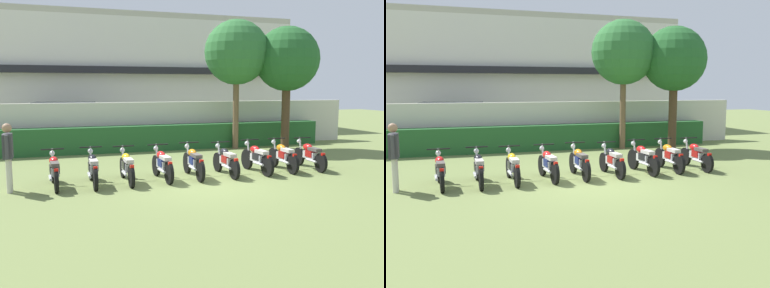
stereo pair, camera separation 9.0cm
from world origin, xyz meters
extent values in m
plane|color=olive|center=(0.00, 0.00, 0.00)|extent=(60.00, 60.00, 0.00)
cube|color=silver|center=(0.00, 15.55, 3.13)|extent=(20.04, 6.00, 6.26)
cube|color=black|center=(0.00, 12.30, 3.44)|extent=(16.83, 0.50, 0.36)
cube|color=#B2AD9E|center=(0.00, 15.55, 6.41)|extent=(20.04, 6.00, 0.30)
cube|color=beige|center=(0.00, 7.18, 0.97)|extent=(19.03, 0.30, 1.94)
cube|color=#235628|center=(0.00, 6.48, 0.51)|extent=(15.23, 0.70, 1.02)
cube|color=#9EA3A8|center=(-2.97, 9.87, 0.74)|extent=(4.71, 2.45, 1.00)
cube|color=#2D333D|center=(-3.17, 9.89, 1.57)|extent=(2.91, 2.06, 0.65)
cylinder|color=black|center=(-1.28, 10.57, 0.34)|extent=(0.70, 0.31, 0.68)
cylinder|color=black|center=(-1.54, 8.73, 0.34)|extent=(0.70, 0.31, 0.68)
cylinder|color=black|center=(-4.40, 11.00, 0.34)|extent=(0.70, 0.31, 0.68)
cylinder|color=black|center=(-4.66, 9.17, 0.34)|extent=(0.70, 0.31, 0.68)
cylinder|color=brown|center=(3.50, 5.86, 1.53)|extent=(0.24, 0.24, 3.05)
sphere|color=#2D6B33|center=(3.50, 5.86, 3.98)|extent=(2.65, 2.65, 2.65)
cylinder|color=#4C3823|center=(5.50, 5.25, 1.40)|extent=(0.34, 0.34, 2.79)
sphere|color=#235B28|center=(5.50, 5.25, 3.72)|extent=(2.65, 2.65, 2.65)
cylinder|color=black|center=(-3.89, 1.51, 0.30)|extent=(0.11, 0.60, 0.60)
cylinder|color=black|center=(-3.84, 0.25, 0.30)|extent=(0.11, 0.60, 0.60)
cube|color=silver|center=(-3.86, 0.83, 0.45)|extent=(0.22, 0.61, 0.22)
ellipsoid|color=red|center=(-3.87, 1.00, 0.68)|extent=(0.24, 0.45, 0.22)
cube|color=#4C4742|center=(-3.86, 0.60, 0.66)|extent=(0.22, 0.53, 0.10)
cube|color=red|center=(-3.84, 0.15, 0.58)|extent=(0.10, 0.08, 0.08)
cylinder|color=silver|center=(-3.89, 1.42, 0.62)|extent=(0.06, 0.23, 0.65)
cylinder|color=black|center=(-3.89, 1.33, 0.94)|extent=(0.60, 0.06, 0.04)
sphere|color=silver|center=(-3.89, 1.53, 0.80)|extent=(0.14, 0.14, 0.14)
cylinder|color=silver|center=(-3.97, 0.58, 0.32)|extent=(0.09, 0.55, 0.07)
cube|color=black|center=(-3.86, 0.78, 0.50)|extent=(0.25, 0.37, 0.20)
cylinder|color=black|center=(-2.88, 1.50, 0.31)|extent=(0.10, 0.63, 0.62)
cylinder|color=black|center=(-2.91, 0.18, 0.31)|extent=(0.10, 0.63, 0.62)
cube|color=silver|center=(-2.90, 0.79, 0.46)|extent=(0.21, 0.60, 0.22)
ellipsoid|color=black|center=(-2.89, 0.96, 0.69)|extent=(0.23, 0.44, 0.22)
cube|color=#B2ADA3|center=(-2.90, 0.56, 0.67)|extent=(0.21, 0.52, 0.10)
cube|color=red|center=(-2.91, 0.08, 0.59)|extent=(0.10, 0.08, 0.08)
cylinder|color=silver|center=(-2.89, 1.41, 0.63)|extent=(0.05, 0.23, 0.65)
cylinder|color=black|center=(-2.89, 1.32, 0.95)|extent=(0.60, 0.05, 0.04)
sphere|color=silver|center=(-2.88, 1.52, 0.81)|extent=(0.14, 0.14, 0.14)
cylinder|color=silver|center=(-3.02, 0.54, 0.33)|extent=(0.08, 0.55, 0.07)
cube|color=black|center=(-2.90, 0.74, 0.51)|extent=(0.25, 0.36, 0.20)
cylinder|color=black|center=(-1.98, 1.55, 0.29)|extent=(0.09, 0.58, 0.58)
cylinder|color=black|center=(-1.99, 0.20, 0.29)|extent=(0.09, 0.58, 0.58)
cube|color=silver|center=(-1.99, 0.82, 0.44)|extent=(0.20, 0.60, 0.22)
ellipsoid|color=yellow|center=(-1.99, 0.99, 0.67)|extent=(0.22, 0.44, 0.22)
cube|color=beige|center=(-1.99, 0.59, 0.65)|extent=(0.20, 0.52, 0.10)
cube|color=red|center=(-1.99, 0.10, 0.57)|extent=(0.10, 0.08, 0.08)
cylinder|color=silver|center=(-1.98, 1.46, 0.61)|extent=(0.05, 0.23, 0.65)
cylinder|color=black|center=(-1.98, 1.37, 0.93)|extent=(0.60, 0.04, 0.04)
sphere|color=silver|center=(-1.98, 1.57, 0.79)|extent=(0.14, 0.14, 0.14)
cylinder|color=silver|center=(-2.11, 0.57, 0.31)|extent=(0.07, 0.55, 0.07)
cube|color=black|center=(-1.99, 0.77, 0.49)|extent=(0.24, 0.36, 0.20)
cylinder|color=black|center=(-1.02, 1.47, 0.31)|extent=(0.11, 0.61, 0.61)
cylinder|color=black|center=(-0.97, 0.26, 0.31)|extent=(0.11, 0.61, 0.61)
cube|color=silver|center=(-0.99, 0.82, 0.46)|extent=(0.22, 0.61, 0.22)
ellipsoid|color=red|center=(-1.00, 0.99, 0.69)|extent=(0.24, 0.45, 0.22)
cube|color=beige|center=(-0.98, 0.59, 0.67)|extent=(0.22, 0.53, 0.10)
cube|color=red|center=(-0.96, 0.16, 0.59)|extent=(0.10, 0.08, 0.08)
cylinder|color=silver|center=(-1.01, 1.38, 0.63)|extent=(0.06, 0.23, 0.65)
cylinder|color=black|center=(-1.01, 1.29, 0.95)|extent=(0.60, 0.06, 0.04)
sphere|color=silver|center=(-1.02, 1.49, 0.81)|extent=(0.14, 0.14, 0.14)
cylinder|color=silver|center=(-1.10, 0.56, 0.33)|extent=(0.09, 0.55, 0.07)
cube|color=navy|center=(-0.99, 0.77, 0.51)|extent=(0.25, 0.37, 0.20)
cylinder|color=black|center=(-0.04, 1.56, 0.31)|extent=(0.11, 0.63, 0.63)
cylinder|color=black|center=(-0.08, 0.27, 0.31)|extent=(0.11, 0.63, 0.63)
cube|color=silver|center=(-0.06, 0.86, 0.46)|extent=(0.22, 0.61, 0.22)
ellipsoid|color=orange|center=(-0.05, 1.03, 0.69)|extent=(0.23, 0.45, 0.22)
cube|color=#4C4742|center=(-0.07, 0.63, 0.67)|extent=(0.22, 0.53, 0.10)
cube|color=red|center=(-0.08, 0.17, 0.59)|extent=(0.10, 0.08, 0.08)
cylinder|color=silver|center=(-0.04, 1.47, 0.63)|extent=(0.06, 0.23, 0.65)
cylinder|color=black|center=(-0.04, 1.38, 0.95)|extent=(0.60, 0.06, 0.04)
sphere|color=silver|center=(-0.04, 1.58, 0.81)|extent=(0.14, 0.14, 0.14)
cylinder|color=silver|center=(-0.19, 0.62, 0.33)|extent=(0.09, 0.55, 0.07)
cube|color=navy|center=(-0.06, 0.81, 0.51)|extent=(0.25, 0.37, 0.20)
cylinder|color=black|center=(0.93, 1.49, 0.29)|extent=(0.09, 0.59, 0.59)
cylinder|color=black|center=(0.94, 0.27, 0.29)|extent=(0.09, 0.59, 0.59)
cube|color=silver|center=(0.94, 0.83, 0.44)|extent=(0.20, 0.60, 0.22)
ellipsoid|color=black|center=(0.93, 1.00, 0.67)|extent=(0.22, 0.44, 0.22)
cube|color=#B2ADA3|center=(0.94, 0.60, 0.65)|extent=(0.20, 0.52, 0.10)
cube|color=red|center=(0.94, 0.17, 0.57)|extent=(0.10, 0.08, 0.08)
cylinder|color=silver|center=(0.93, 1.40, 0.61)|extent=(0.05, 0.23, 0.65)
cylinder|color=black|center=(0.93, 1.31, 0.93)|extent=(0.60, 0.04, 0.04)
sphere|color=silver|center=(0.93, 1.51, 0.79)|extent=(0.14, 0.14, 0.14)
cylinder|color=silver|center=(0.82, 0.58, 0.31)|extent=(0.07, 0.55, 0.07)
cube|color=#A51414|center=(0.94, 0.78, 0.49)|extent=(0.24, 0.36, 0.20)
cylinder|color=black|center=(1.95, 1.57, 0.31)|extent=(0.11, 0.63, 0.63)
cylinder|color=black|center=(2.00, 0.32, 0.31)|extent=(0.11, 0.63, 0.63)
cube|color=silver|center=(1.98, 0.89, 0.46)|extent=(0.22, 0.61, 0.22)
ellipsoid|color=red|center=(1.97, 1.06, 0.69)|extent=(0.24, 0.45, 0.22)
cube|color=beige|center=(1.99, 0.66, 0.67)|extent=(0.22, 0.53, 0.10)
cube|color=red|center=(2.00, 0.22, 0.59)|extent=(0.10, 0.08, 0.08)
cylinder|color=silver|center=(1.96, 1.48, 0.63)|extent=(0.06, 0.23, 0.65)
cylinder|color=black|center=(1.96, 1.39, 0.95)|extent=(0.60, 0.06, 0.04)
sphere|color=silver|center=(1.95, 1.59, 0.81)|extent=(0.14, 0.14, 0.14)
cylinder|color=silver|center=(1.87, 0.64, 0.33)|extent=(0.09, 0.55, 0.07)
cube|color=black|center=(1.98, 0.84, 0.51)|extent=(0.25, 0.37, 0.20)
cylinder|color=black|center=(2.93, 1.62, 0.31)|extent=(0.11, 0.63, 0.62)
cylinder|color=black|center=(2.88, 0.38, 0.31)|extent=(0.11, 0.63, 0.62)
cube|color=silver|center=(2.90, 0.95, 0.46)|extent=(0.22, 0.61, 0.22)
ellipsoid|color=orange|center=(2.91, 1.12, 0.69)|extent=(0.24, 0.45, 0.22)
cube|color=beige|center=(2.89, 0.72, 0.67)|extent=(0.22, 0.53, 0.10)
cube|color=red|center=(2.87, 0.28, 0.59)|extent=(0.10, 0.08, 0.08)
cylinder|color=silver|center=(2.93, 1.53, 0.63)|extent=(0.06, 0.23, 0.65)
cylinder|color=black|center=(2.92, 1.44, 0.95)|extent=(0.60, 0.06, 0.04)
sphere|color=silver|center=(2.93, 1.64, 0.81)|extent=(0.14, 0.14, 0.14)
cylinder|color=silver|center=(2.77, 0.70, 0.33)|extent=(0.09, 0.55, 0.07)
cube|color=#A51414|center=(2.90, 0.90, 0.51)|extent=(0.25, 0.37, 0.20)
cylinder|color=black|center=(3.89, 1.63, 0.29)|extent=(0.12, 0.59, 0.59)
cylinder|color=black|center=(3.82, 0.33, 0.29)|extent=(0.12, 0.59, 0.59)
cube|color=silver|center=(3.85, 0.93, 0.44)|extent=(0.23, 0.61, 0.22)
ellipsoid|color=red|center=(3.86, 1.10, 0.67)|extent=(0.24, 0.45, 0.22)
cube|color=#4C4742|center=(3.84, 0.70, 0.65)|extent=(0.22, 0.53, 0.10)
cube|color=red|center=(3.82, 0.23, 0.57)|extent=(0.10, 0.08, 0.08)
cylinder|color=silver|center=(3.88, 1.54, 0.61)|extent=(0.06, 0.23, 0.65)
cylinder|color=black|center=(3.88, 1.45, 0.93)|extent=(0.60, 0.06, 0.04)
sphere|color=silver|center=(3.89, 1.65, 0.79)|extent=(0.14, 0.14, 0.14)
cylinder|color=silver|center=(3.72, 0.69, 0.31)|extent=(0.10, 0.55, 0.07)
cube|color=#A51414|center=(3.85, 0.88, 0.49)|extent=(0.26, 0.37, 0.20)
cylinder|color=beige|center=(-4.93, 0.83, 0.42)|extent=(0.13, 0.13, 0.85)
cylinder|color=beige|center=(-4.93, 0.61, 0.42)|extent=(0.13, 0.13, 0.85)
cube|color=#38383D|center=(-4.93, 0.72, 1.15)|extent=(0.22, 0.49, 0.60)
cylinder|color=#38383D|center=(-4.93, 1.01, 1.16)|extent=(0.09, 0.09, 0.57)
cylinder|color=#38383D|center=(-4.93, 0.42, 1.16)|extent=(0.09, 0.09, 0.57)
sphere|color=#9E7556|center=(-4.93, 0.72, 1.59)|extent=(0.23, 0.23, 0.23)
camera|label=1|loc=(-4.03, -10.67, 2.60)|focal=40.59mm
camera|label=2|loc=(-3.94, -10.70, 2.60)|focal=40.59mm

